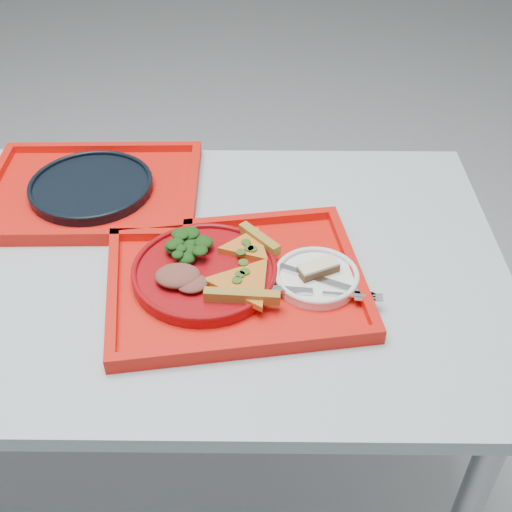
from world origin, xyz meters
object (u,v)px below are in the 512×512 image
dinner_plate (205,273)px  navy_plate (91,187)px  tray_main (235,283)px  tray_far (92,193)px  dessert_bar (318,268)px

dinner_plate → navy_plate: 0.38m
tray_main → dinner_plate: dinner_plate is taller
tray_far → dessert_bar: dessert_bar is taller
tray_main → tray_far: bearing=129.3°
dinner_plate → tray_main: bearing=-10.3°
tray_main → dessert_bar: bearing=-5.6°
dessert_bar → navy_plate: bearing=123.2°
navy_plate → dessert_bar: 0.54m
navy_plate → dessert_bar: dessert_bar is taller
tray_main → dinner_plate: 0.06m
dinner_plate → dessert_bar: (0.20, -0.00, 0.02)m
tray_far → dinner_plate: size_ratio=1.73×
tray_main → dessert_bar: (0.15, 0.01, 0.03)m
dinner_plate → navy_plate: (-0.26, 0.27, -0.00)m
tray_far → dinner_plate: 0.38m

